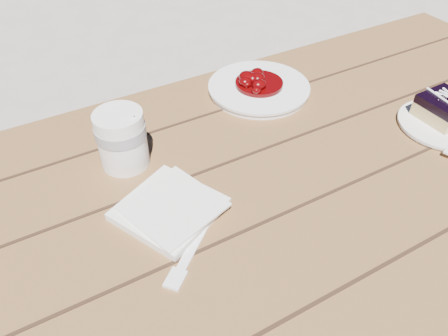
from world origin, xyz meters
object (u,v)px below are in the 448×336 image
blueberry_cake (444,108)px  second_plate (259,88)px  coffee_cup (122,139)px  dessert_plate (442,125)px  picnic_table (200,266)px

blueberry_cake → second_plate: 0.40m
coffee_cup → dessert_plate: bearing=-19.3°
dessert_plate → second_plate: size_ratio=0.76×
picnic_table → blueberry_cake: blueberry_cake is taller
picnic_table → blueberry_cake: (0.57, -0.03, 0.20)m
picnic_table → coffee_cup: (-0.06, 0.18, 0.22)m
dessert_plate → coffee_cup: 0.66m
blueberry_cake → coffee_cup: coffee_cup is taller
dessert_plate → picnic_table: bearing=175.8°
picnic_table → blueberry_cake: 0.60m
coffee_cup → second_plate: (0.36, 0.09, -0.05)m
blueberry_cake → coffee_cup: 0.66m
second_plate → picnic_table: bearing=-138.2°
dessert_plate → blueberry_cake: 0.04m
dessert_plate → blueberry_cake: blueberry_cake is taller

